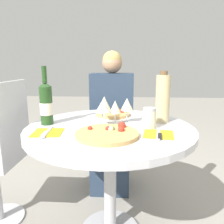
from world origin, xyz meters
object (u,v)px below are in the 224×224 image
at_px(dining_table, 110,143).
at_px(pizza_large, 108,133).
at_px(tall_carafe, 163,98).
at_px(seated_diner, 111,127).
at_px(chair_empty_side, 2,157).
at_px(chair_behind_diner, 113,128).
at_px(wine_bottle, 46,103).

relative_size(dining_table, pizza_large, 3.03).
bearing_deg(dining_table, tall_carafe, 20.84).
bearing_deg(dining_table, seated_diner, 93.30).
height_order(chair_empty_side, tall_carafe, tall_carafe).
xyz_separation_m(chair_behind_diner, wine_bottle, (-0.34, -0.77, 0.37)).
relative_size(chair_behind_diner, seated_diner, 0.82).
xyz_separation_m(dining_table, chair_empty_side, (-0.72, 0.06, -0.14)).
height_order(chair_behind_diner, seated_diner, seated_diner).
height_order(dining_table, seated_diner, seated_diner).
bearing_deg(wine_bottle, dining_table, -3.09).
bearing_deg(pizza_large, dining_table, 91.26).
xyz_separation_m(dining_table, pizza_large, (0.00, -0.17, 0.12)).
relative_size(seated_diner, pizza_large, 3.71).
xyz_separation_m(seated_diner, wine_bottle, (-0.34, -0.61, 0.32)).
relative_size(chair_behind_diner, pizza_large, 3.03).
distance_m(dining_table, chair_empty_side, 0.74).
relative_size(chair_empty_side, wine_bottle, 2.82).
height_order(chair_empty_side, pizza_large, chair_empty_side).
distance_m(pizza_large, tall_carafe, 0.45).
bearing_deg(pizza_large, seated_diner, 92.86).
bearing_deg(chair_empty_side, pizza_large, -108.01).
height_order(wine_bottle, tall_carafe, wine_bottle).
bearing_deg(dining_table, wine_bottle, 176.91).
xyz_separation_m(dining_table, chair_behind_diner, (-0.04, 0.79, -0.14)).
height_order(chair_empty_side, wine_bottle, wine_bottle).
distance_m(chair_behind_diner, seated_diner, 0.16).
bearing_deg(dining_table, chair_empty_side, 175.18).
height_order(dining_table, wine_bottle, wine_bottle).
xyz_separation_m(chair_behind_diner, seated_diner, (-0.00, -0.15, 0.05)).
height_order(seated_diner, chair_empty_side, seated_diner).
height_order(dining_table, tall_carafe, tall_carafe).
distance_m(chair_empty_side, pizza_large, 0.80).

